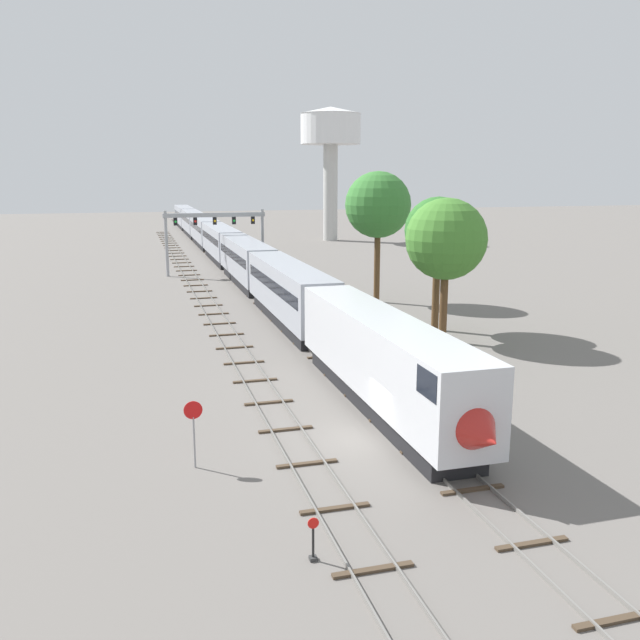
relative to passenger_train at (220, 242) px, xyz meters
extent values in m
plane|color=slate|center=(-2.00, -67.07, -2.61)|extent=(400.00, 400.00, 0.00)
cube|color=slate|center=(-0.72, -7.07, -2.53)|extent=(0.07, 200.00, 0.16)
cube|color=slate|center=(0.72, -7.07, -2.53)|extent=(0.07, 200.00, 0.16)
cube|color=#473828|center=(0.00, -81.07, -2.56)|extent=(2.60, 0.24, 0.10)
cube|color=#473828|center=(0.00, -77.07, -2.56)|extent=(2.60, 0.24, 0.10)
cube|color=#473828|center=(0.00, -73.07, -2.56)|extent=(2.60, 0.24, 0.10)
cube|color=#473828|center=(0.00, -69.07, -2.56)|extent=(2.60, 0.24, 0.10)
cube|color=#473828|center=(0.00, -65.07, -2.56)|extent=(2.60, 0.24, 0.10)
cube|color=#473828|center=(0.00, -61.07, -2.56)|extent=(2.60, 0.24, 0.10)
cube|color=#473828|center=(0.00, -57.07, -2.56)|extent=(2.60, 0.24, 0.10)
cube|color=#473828|center=(0.00, -53.07, -2.56)|extent=(2.60, 0.24, 0.10)
cube|color=#473828|center=(0.00, -49.07, -2.56)|extent=(2.60, 0.24, 0.10)
cube|color=#473828|center=(0.00, -45.07, -2.56)|extent=(2.60, 0.24, 0.10)
cube|color=#473828|center=(0.00, -41.07, -2.56)|extent=(2.60, 0.24, 0.10)
cube|color=#473828|center=(0.00, -37.07, -2.56)|extent=(2.60, 0.24, 0.10)
cube|color=#473828|center=(0.00, -33.07, -2.56)|extent=(2.60, 0.24, 0.10)
cube|color=#473828|center=(0.00, -29.07, -2.56)|extent=(2.60, 0.24, 0.10)
cube|color=#473828|center=(0.00, -25.07, -2.56)|extent=(2.60, 0.24, 0.10)
cube|color=#473828|center=(0.00, -21.07, -2.56)|extent=(2.60, 0.24, 0.10)
cube|color=#473828|center=(0.00, -17.07, -2.56)|extent=(2.60, 0.24, 0.10)
cube|color=#473828|center=(0.00, -13.07, -2.56)|extent=(2.60, 0.24, 0.10)
cube|color=#473828|center=(0.00, -9.07, -2.56)|extent=(2.60, 0.24, 0.10)
cube|color=#473828|center=(0.00, -5.07, -2.56)|extent=(2.60, 0.24, 0.10)
cube|color=#473828|center=(0.00, -1.07, -2.56)|extent=(2.60, 0.24, 0.10)
cube|color=#473828|center=(0.00, 2.93, -2.56)|extent=(2.60, 0.24, 0.10)
cube|color=#473828|center=(0.00, 6.93, -2.56)|extent=(2.60, 0.24, 0.10)
cube|color=#473828|center=(0.00, 10.93, -2.56)|extent=(2.60, 0.24, 0.10)
cube|color=#473828|center=(0.00, 14.93, -2.56)|extent=(2.60, 0.24, 0.10)
cube|color=#473828|center=(0.00, 18.93, -2.56)|extent=(2.60, 0.24, 0.10)
cube|color=#473828|center=(0.00, 22.93, -2.56)|extent=(2.60, 0.24, 0.10)
cube|color=#473828|center=(0.00, 26.93, -2.56)|extent=(2.60, 0.24, 0.10)
cube|color=#473828|center=(0.00, 30.93, -2.56)|extent=(2.60, 0.24, 0.10)
cube|color=#473828|center=(0.00, 34.93, -2.56)|extent=(2.60, 0.24, 0.10)
cube|color=#473828|center=(0.00, 38.93, -2.56)|extent=(2.60, 0.24, 0.10)
cube|color=#473828|center=(0.00, 42.93, -2.56)|extent=(2.60, 0.24, 0.10)
cube|color=#473828|center=(0.00, 46.93, -2.56)|extent=(2.60, 0.24, 0.10)
cube|color=#473828|center=(0.00, 50.93, -2.56)|extent=(2.60, 0.24, 0.10)
cube|color=#473828|center=(0.00, 54.93, -2.56)|extent=(2.60, 0.24, 0.10)
cube|color=#473828|center=(0.00, 58.93, -2.56)|extent=(2.60, 0.24, 0.10)
cube|color=#473828|center=(0.00, 62.93, -2.56)|extent=(2.60, 0.24, 0.10)
cube|color=#473828|center=(0.00, 66.93, -2.56)|extent=(2.60, 0.24, 0.10)
cube|color=#473828|center=(0.00, 70.93, -2.56)|extent=(2.60, 0.24, 0.10)
cube|color=#473828|center=(0.00, 74.93, -2.56)|extent=(2.60, 0.24, 0.10)
cube|color=#473828|center=(0.00, 78.93, -2.56)|extent=(2.60, 0.24, 0.10)
cube|color=#473828|center=(0.00, 82.93, -2.56)|extent=(2.60, 0.24, 0.10)
cube|color=#473828|center=(0.00, 86.93, -2.56)|extent=(2.60, 0.24, 0.10)
cube|color=#473828|center=(0.00, 90.93, -2.56)|extent=(2.60, 0.24, 0.10)
cube|color=slate|center=(-6.22, -27.07, -2.53)|extent=(0.07, 160.00, 0.16)
cube|color=slate|center=(-4.78, -27.07, -2.53)|extent=(0.07, 160.00, 0.16)
cube|color=#473828|center=(-5.50, -77.07, -2.56)|extent=(2.60, 0.24, 0.10)
cube|color=#473828|center=(-5.50, -73.07, -2.56)|extent=(2.60, 0.24, 0.10)
cube|color=#473828|center=(-5.50, -69.07, -2.56)|extent=(2.60, 0.24, 0.10)
cube|color=#473828|center=(-5.50, -65.07, -2.56)|extent=(2.60, 0.24, 0.10)
cube|color=#473828|center=(-5.50, -61.07, -2.56)|extent=(2.60, 0.24, 0.10)
cube|color=#473828|center=(-5.50, -57.07, -2.56)|extent=(2.60, 0.24, 0.10)
cube|color=#473828|center=(-5.50, -53.07, -2.56)|extent=(2.60, 0.24, 0.10)
cube|color=#473828|center=(-5.50, -49.07, -2.56)|extent=(2.60, 0.24, 0.10)
cube|color=#473828|center=(-5.50, -45.07, -2.56)|extent=(2.60, 0.24, 0.10)
cube|color=#473828|center=(-5.50, -41.07, -2.56)|extent=(2.60, 0.24, 0.10)
cube|color=#473828|center=(-5.50, -37.07, -2.56)|extent=(2.60, 0.24, 0.10)
cube|color=#473828|center=(-5.50, -33.07, -2.56)|extent=(2.60, 0.24, 0.10)
cube|color=#473828|center=(-5.50, -29.07, -2.56)|extent=(2.60, 0.24, 0.10)
cube|color=#473828|center=(-5.50, -25.07, -2.56)|extent=(2.60, 0.24, 0.10)
cube|color=#473828|center=(-5.50, -21.07, -2.56)|extent=(2.60, 0.24, 0.10)
cube|color=#473828|center=(-5.50, -17.07, -2.56)|extent=(2.60, 0.24, 0.10)
cube|color=#473828|center=(-5.50, -13.07, -2.56)|extent=(2.60, 0.24, 0.10)
cube|color=#473828|center=(-5.50, -9.07, -2.56)|extent=(2.60, 0.24, 0.10)
cube|color=#473828|center=(-5.50, -5.07, -2.56)|extent=(2.60, 0.24, 0.10)
cube|color=#473828|center=(-5.50, -1.07, -2.56)|extent=(2.60, 0.24, 0.10)
cube|color=#473828|center=(-5.50, 2.93, -2.56)|extent=(2.60, 0.24, 0.10)
cube|color=#473828|center=(-5.50, 6.93, -2.56)|extent=(2.60, 0.24, 0.10)
cube|color=#473828|center=(-5.50, 10.93, -2.56)|extent=(2.60, 0.24, 0.10)
cube|color=#473828|center=(-5.50, 14.93, -2.56)|extent=(2.60, 0.24, 0.10)
cube|color=#473828|center=(-5.50, 18.93, -2.56)|extent=(2.60, 0.24, 0.10)
cube|color=#473828|center=(-5.50, 22.93, -2.56)|extent=(2.60, 0.24, 0.10)
cube|color=#473828|center=(-5.50, 26.93, -2.56)|extent=(2.60, 0.24, 0.10)
cube|color=#473828|center=(-5.50, 30.93, -2.56)|extent=(2.60, 0.24, 0.10)
cube|color=#473828|center=(-5.50, 34.93, -2.56)|extent=(2.60, 0.24, 0.10)
cube|color=#473828|center=(-5.50, 38.93, -2.56)|extent=(2.60, 0.24, 0.10)
cube|color=#473828|center=(-5.50, 42.93, -2.56)|extent=(2.60, 0.24, 0.10)
cube|color=#473828|center=(-5.50, 46.93, -2.56)|extent=(2.60, 0.24, 0.10)
cube|color=#473828|center=(-5.50, 50.93, -2.56)|extent=(2.60, 0.24, 0.10)
cube|color=silver|center=(0.00, -63.13, 0.29)|extent=(3.00, 19.87, 3.80)
cone|color=#B2231E|center=(0.00, -73.27, -0.11)|extent=(2.88, 2.60, 2.88)
cube|color=black|center=(0.00, -71.87, 1.43)|extent=(3.04, 1.80, 1.10)
cube|color=black|center=(0.00, -63.13, -2.11)|extent=(2.52, 17.89, 1.00)
cube|color=#9EA3AD|center=(0.00, -42.26, 0.29)|extent=(3.00, 19.87, 3.80)
cube|color=black|center=(0.00, -42.26, 0.69)|extent=(3.04, 18.28, 0.90)
cube|color=black|center=(0.00, -42.26, -2.11)|extent=(2.52, 17.89, 1.00)
cube|color=#9EA3AD|center=(0.00, -21.38, 0.29)|extent=(3.00, 19.87, 3.80)
cube|color=black|center=(0.00, -21.38, 0.69)|extent=(3.04, 18.28, 0.90)
cube|color=black|center=(0.00, -21.38, -2.11)|extent=(2.52, 17.89, 1.00)
cube|color=#9EA3AD|center=(0.00, -0.51, 0.29)|extent=(3.00, 19.87, 3.80)
cube|color=black|center=(0.00, -0.51, 0.69)|extent=(3.04, 18.28, 0.90)
cube|color=black|center=(0.00, -0.51, -2.11)|extent=(2.52, 17.89, 1.00)
cube|color=#9EA3AD|center=(0.00, 20.36, 0.29)|extent=(3.00, 19.87, 3.80)
cube|color=black|center=(0.00, 20.36, 0.69)|extent=(3.04, 18.28, 0.90)
cube|color=black|center=(0.00, 20.36, -2.11)|extent=(2.52, 17.89, 1.00)
cube|color=#9EA3AD|center=(0.00, 41.24, 0.29)|extent=(3.00, 19.87, 3.80)
cube|color=black|center=(0.00, 41.24, 0.69)|extent=(3.04, 18.28, 0.90)
cube|color=black|center=(0.00, 41.24, -2.11)|extent=(2.52, 17.89, 1.00)
cube|color=#9EA3AD|center=(0.00, 62.11, 0.29)|extent=(3.00, 19.87, 3.80)
cube|color=black|center=(0.00, 62.11, 0.69)|extent=(3.04, 18.28, 0.90)
cube|color=black|center=(0.00, 62.11, -2.11)|extent=(2.52, 17.89, 1.00)
cylinder|color=#999BA0|center=(-8.00, -13.10, 1.26)|extent=(0.36, 0.36, 7.74)
cylinder|color=#999BA0|center=(3.50, -13.10, 1.26)|extent=(0.36, 0.36, 7.74)
cube|color=#999BA0|center=(-2.25, -13.10, 4.53)|extent=(12.10, 0.36, 0.50)
cube|color=black|center=(-6.85, -13.05, 3.83)|extent=(0.44, 0.32, 0.90)
sphere|color=green|center=(-6.85, -13.24, 3.83)|extent=(0.28, 0.28, 0.28)
cube|color=black|center=(-4.55, -13.05, 3.83)|extent=(0.44, 0.32, 0.90)
sphere|color=red|center=(-4.55, -13.24, 3.83)|extent=(0.28, 0.28, 0.28)
cube|color=black|center=(-2.25, -13.05, 3.83)|extent=(0.44, 0.32, 0.90)
sphere|color=yellow|center=(-2.25, -13.24, 3.83)|extent=(0.28, 0.28, 0.28)
cube|color=black|center=(0.05, -13.05, 3.83)|extent=(0.44, 0.32, 0.90)
sphere|color=green|center=(0.05, -13.24, 3.83)|extent=(0.28, 0.28, 0.28)
cube|color=black|center=(2.35, -13.05, 3.83)|extent=(0.44, 0.32, 0.90)
sphere|color=yellow|center=(2.35, -13.24, 3.83)|extent=(0.28, 0.28, 0.28)
cylinder|color=beige|center=(23.40, 24.79, 5.97)|extent=(2.60, 2.60, 17.17)
cylinder|color=white|center=(23.40, 24.79, 17.18)|extent=(10.70, 10.70, 5.25)
cone|color=white|center=(23.40, 24.79, 20.40)|extent=(10.92, 10.92, 1.20)
cylinder|color=black|center=(-7.10, -75.98, -2.06)|extent=(0.08, 0.08, 1.10)
cylinder|color=red|center=(-7.10, -76.00, -1.33)|extent=(0.36, 0.03, 0.36)
cube|color=#333333|center=(-7.10, -75.98, -2.55)|extent=(0.24, 0.24, 0.12)
cylinder|color=gray|center=(-10.00, -68.07, -1.51)|extent=(0.08, 0.08, 2.20)
cylinder|color=red|center=(-10.00, -68.09, -0.11)|extent=(0.76, 0.03, 0.76)
cylinder|color=brown|center=(10.34, -47.67, 0.34)|extent=(0.56, 0.56, 5.91)
sphere|color=#2D6B28|center=(10.34, -47.67, 5.08)|extent=(5.10, 5.10, 5.10)
cylinder|color=brown|center=(9.26, -51.23, 0.09)|extent=(0.56, 0.56, 5.40)
sphere|color=#427F2D|center=(9.26, -51.23, 4.80)|extent=(5.74, 5.74, 5.74)
cylinder|color=brown|center=(10.12, -35.30, 0.88)|extent=(0.56, 0.56, 6.98)
sphere|color=#387A33|center=(10.12, -35.30, 6.51)|extent=(6.11, 6.11, 6.11)
camera|label=1|loc=(-12.04, -94.36, 9.20)|focal=37.81mm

